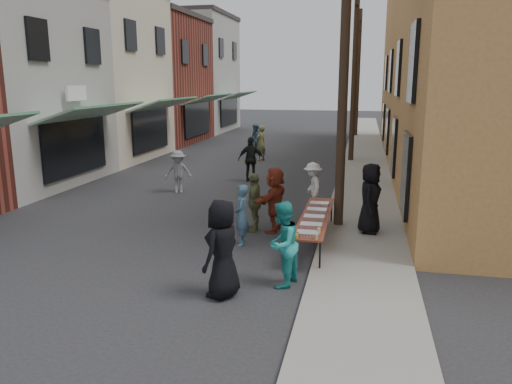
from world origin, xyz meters
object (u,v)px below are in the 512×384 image
at_px(catering_tray_sausage, 308,234).
at_px(guest_front_c, 282,244).
at_px(utility_pole_far, 358,74).
at_px(utility_pole_mid, 354,71).
at_px(guest_front_a, 222,249).
at_px(server, 370,198).
at_px(utility_pole_near, 344,63).
at_px(serving_table, 315,217).

height_order(catering_tray_sausage, guest_front_c, guest_front_c).
bearing_deg(catering_tray_sausage, utility_pole_far, 88.95).
height_order(utility_pole_mid, utility_pole_far, same).
distance_m(utility_pole_mid, guest_front_c, 16.79).
bearing_deg(utility_pole_far, utility_pole_mid, -90.00).
relative_size(guest_front_a, guest_front_c, 1.09).
bearing_deg(guest_front_c, server, 170.40).
distance_m(utility_pole_near, serving_table, 4.16).
bearing_deg(utility_pole_far, catering_tray_sausage, -91.05).
distance_m(utility_pole_mid, catering_tray_sausage, 15.74).
height_order(guest_front_c, server, server).
xyz_separation_m(utility_pole_near, server, (0.83, -0.61, -3.47)).
height_order(utility_pole_mid, serving_table, utility_pole_mid).
bearing_deg(serving_table, utility_pole_near, 73.03).
xyz_separation_m(utility_pole_near, utility_pole_mid, (0.00, 12.00, 0.00)).
bearing_deg(utility_pole_far, serving_table, -91.12).
xyz_separation_m(catering_tray_sausage, server, (1.33, 2.68, 0.24)).
bearing_deg(utility_pole_near, serving_table, -106.97).
bearing_deg(catering_tray_sausage, utility_pole_near, 81.35).
distance_m(utility_pole_far, guest_front_a, 29.39).
bearing_deg(guest_front_c, utility_pole_near, -176.48).
distance_m(serving_table, guest_front_c, 2.76).
relative_size(utility_pole_near, utility_pole_mid, 1.00).
xyz_separation_m(utility_pole_far, guest_front_a, (-1.92, -29.11, -3.55)).
bearing_deg(serving_table, utility_pole_far, 88.88).
height_order(catering_tray_sausage, server, server).
distance_m(utility_pole_far, guest_front_c, 28.61).
distance_m(utility_pole_near, utility_pole_far, 24.00).
xyz_separation_m(catering_tray_sausage, guest_front_a, (-1.42, -1.82, 0.16)).
relative_size(utility_pole_mid, catering_tray_sausage, 18.00).
height_order(utility_pole_far, server, utility_pole_far).
bearing_deg(utility_pole_mid, serving_table, -92.10).
bearing_deg(guest_front_a, serving_table, 175.88).
relative_size(utility_pole_mid, server, 4.84).
height_order(utility_pole_near, utility_pole_far, same).
bearing_deg(serving_table, catering_tray_sausage, -90.00).
height_order(serving_table, catering_tray_sausage, catering_tray_sausage).
relative_size(serving_table, guest_front_a, 2.10).
xyz_separation_m(utility_pole_mid, server, (0.83, -12.61, -3.47)).
distance_m(serving_table, server, 1.71).
distance_m(guest_front_c, server, 4.14).
relative_size(utility_pole_far, guest_front_a, 4.72).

